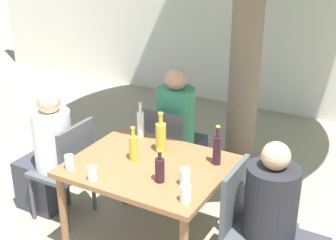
% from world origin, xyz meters
% --- Properties ---
extents(cafe_building_wall, '(10.00, 0.08, 2.80)m').
position_xyz_m(cafe_building_wall, '(0.00, 3.39, 1.40)').
color(cafe_building_wall, silver).
rests_on(cafe_building_wall, ground_plane).
extents(dining_table_front, '(1.16, 0.96, 0.75)m').
position_xyz_m(dining_table_front, '(0.00, 0.00, 0.66)').
color(dining_table_front, brown).
rests_on(dining_table_front, ground_plane).
extents(patio_chair_0, '(0.44, 0.44, 0.92)m').
position_xyz_m(patio_chair_0, '(-0.81, 0.00, 0.52)').
color(patio_chair_0, '#474C51').
rests_on(patio_chair_0, ground_plane).
extents(patio_chair_1, '(0.44, 0.44, 0.92)m').
position_xyz_m(patio_chair_1, '(0.81, 0.00, 0.52)').
color(patio_chair_1, '#474C51').
rests_on(patio_chair_1, ground_plane).
extents(patio_chair_2, '(0.44, 0.44, 0.92)m').
position_xyz_m(patio_chair_2, '(-0.23, 0.71, 0.52)').
color(patio_chair_2, '#474C51').
rests_on(patio_chair_2, ground_plane).
extents(person_seated_0, '(0.56, 0.33, 1.17)m').
position_xyz_m(person_seated_0, '(-1.05, -0.00, 0.52)').
color(person_seated_0, '#383842').
rests_on(person_seated_0, ground_plane).
extents(person_seated_1, '(0.58, 0.36, 1.16)m').
position_xyz_m(person_seated_1, '(1.05, -0.00, 0.52)').
color(person_seated_1, '#383842').
rests_on(person_seated_1, ground_plane).
extents(person_seated_2, '(0.35, 0.58, 1.25)m').
position_xyz_m(person_seated_2, '(-0.23, 0.94, 0.56)').
color(person_seated_2, '#383842').
rests_on(person_seated_2, ground_plane).
extents(wine_bottle_0, '(0.06, 0.06, 0.31)m').
position_xyz_m(wine_bottle_0, '(0.45, 0.25, 0.88)').
color(wine_bottle_0, '#331923').
rests_on(wine_bottle_0, dining_table_front).
extents(wine_bottle_1, '(0.07, 0.07, 0.25)m').
position_xyz_m(wine_bottle_1, '(0.20, -0.18, 0.85)').
color(wine_bottle_1, '#331923').
rests_on(wine_bottle_1, dining_table_front).
extents(oil_cruet_2, '(0.07, 0.07, 0.27)m').
position_xyz_m(oil_cruet_2, '(-0.13, 0.00, 0.86)').
color(oil_cruet_2, gold).
rests_on(oil_cruet_2, dining_table_front).
extents(water_bottle_3, '(0.06, 0.06, 0.31)m').
position_xyz_m(water_bottle_3, '(-0.32, 0.39, 0.87)').
color(water_bottle_3, silver).
rests_on(water_bottle_3, dining_table_front).
extents(oil_cruet_4, '(0.08, 0.08, 0.33)m').
position_xyz_m(oil_cruet_4, '(-0.02, 0.23, 0.88)').
color(oil_cruet_4, gold).
rests_on(oil_cruet_4, dining_table_front).
extents(drinking_glass_0, '(0.08, 0.08, 0.13)m').
position_xyz_m(drinking_glass_0, '(0.38, -0.14, 0.82)').
color(drinking_glass_0, white).
rests_on(drinking_glass_0, dining_table_front).
extents(drinking_glass_1, '(0.07, 0.07, 0.10)m').
position_xyz_m(drinking_glass_1, '(-0.22, -0.40, 0.81)').
color(drinking_glass_1, white).
rests_on(drinking_glass_1, dining_table_front).
extents(drinking_glass_2, '(0.07, 0.07, 0.11)m').
position_xyz_m(drinking_glass_2, '(-0.47, -0.35, 0.81)').
color(drinking_glass_2, silver).
rests_on(drinking_glass_2, dining_table_front).
extents(drinking_glass_3, '(0.08, 0.08, 0.12)m').
position_xyz_m(drinking_glass_3, '(0.48, -0.32, 0.81)').
color(drinking_glass_3, silver).
rests_on(drinking_glass_3, dining_table_front).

